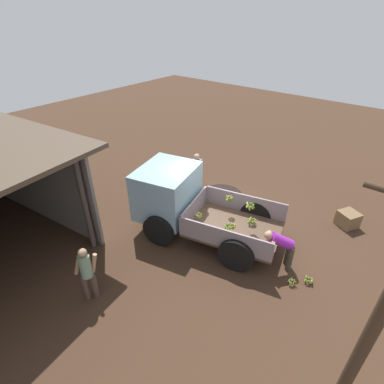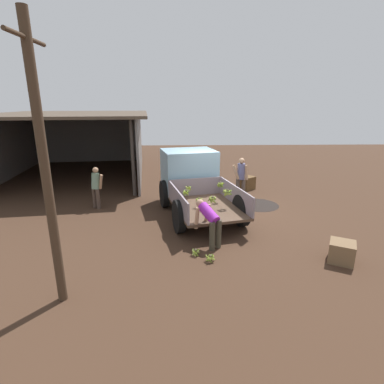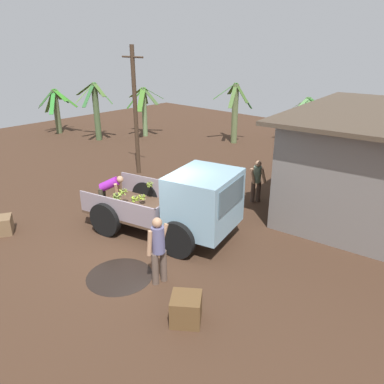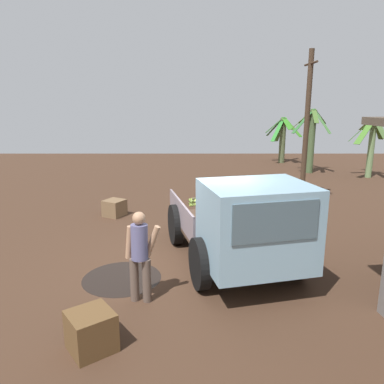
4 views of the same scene
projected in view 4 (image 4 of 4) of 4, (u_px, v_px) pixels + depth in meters
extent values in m
plane|color=#3F2A1D|center=(195.00, 261.00, 8.39)|extent=(36.00, 36.00, 0.00)
cylinder|color=black|center=(122.00, 278.00, 7.59)|extent=(1.59, 1.59, 0.01)
cube|color=#4D3728|center=(219.00, 225.00, 9.21)|extent=(3.05, 2.51, 0.08)
cube|color=gray|center=(255.00, 209.00, 9.34)|extent=(2.61, 0.67, 0.61)
cube|color=gray|center=(181.00, 214.00, 8.91)|extent=(2.61, 0.67, 0.61)
cube|color=gray|center=(238.00, 228.00, 7.89)|extent=(0.50, 1.90, 0.61)
cube|color=#85ACC1|center=(256.00, 225.00, 6.91)|extent=(1.98, 2.22, 1.55)
cube|color=#4C606B|center=(276.00, 222.00, 6.08)|extent=(0.38, 1.49, 0.68)
cylinder|color=black|center=(296.00, 254.00, 7.54)|extent=(1.02, 0.45, 1.00)
cylinder|color=black|center=(200.00, 264.00, 7.09)|extent=(1.02, 0.45, 1.00)
cylinder|color=black|center=(250.00, 219.00, 9.82)|extent=(1.02, 0.45, 1.00)
cylinder|color=black|center=(176.00, 224.00, 9.36)|extent=(1.02, 0.45, 1.00)
sphere|color=#463F2E|center=(248.00, 218.00, 8.23)|extent=(0.08, 0.08, 0.08)
cylinder|color=#8E9E3D|center=(248.00, 220.00, 8.30)|extent=(0.07, 0.16, 0.13)
cylinder|color=olive|center=(245.00, 220.00, 8.28)|extent=(0.14, 0.13, 0.14)
cylinder|color=olive|center=(245.00, 221.00, 8.24)|extent=(0.15, 0.07, 0.14)
cylinder|color=olive|center=(247.00, 221.00, 8.19)|extent=(0.08, 0.16, 0.11)
cylinder|color=olive|center=(249.00, 221.00, 8.21)|extent=(0.12, 0.14, 0.14)
cylinder|color=#9BAE45|center=(250.00, 220.00, 8.26)|extent=(0.16, 0.08, 0.12)
sphere|color=#4C4431|center=(213.00, 200.00, 9.58)|extent=(0.07, 0.07, 0.07)
cylinder|color=olive|center=(212.00, 202.00, 9.65)|extent=(0.10, 0.16, 0.17)
cylinder|color=olive|center=(210.00, 201.00, 9.60)|extent=(0.20, 0.08, 0.11)
cylinder|color=#8EAD3C|center=(211.00, 203.00, 9.55)|extent=(0.15, 0.14, 0.17)
cylinder|color=olive|center=(213.00, 202.00, 9.51)|extent=(0.05, 0.20, 0.11)
cylinder|color=olive|center=(216.00, 202.00, 9.54)|extent=(0.18, 0.15, 0.12)
cylinder|color=olive|center=(215.00, 202.00, 9.62)|extent=(0.17, 0.10, 0.16)
cylinder|color=olive|center=(214.00, 201.00, 9.66)|extent=(0.08, 0.19, 0.15)
sphere|color=#433D2B|center=(194.00, 199.00, 9.20)|extent=(0.09, 0.09, 0.09)
cylinder|color=olive|center=(191.00, 203.00, 9.18)|extent=(0.19, 0.13, 0.18)
cylinder|color=olive|center=(192.00, 202.00, 9.15)|extent=(0.14, 0.20, 0.16)
cylinder|color=#7F9B45|center=(195.00, 202.00, 9.13)|extent=(0.14, 0.21, 0.12)
cylinder|color=#9AAF34|center=(196.00, 202.00, 9.20)|extent=(0.19, 0.10, 0.19)
cylinder|color=#8DA137|center=(196.00, 201.00, 9.25)|extent=(0.20, 0.15, 0.15)
cylinder|color=#94A644|center=(195.00, 201.00, 9.29)|extent=(0.11, 0.21, 0.15)
cylinder|color=olive|center=(192.00, 201.00, 9.28)|extent=(0.13, 0.20, 0.16)
cylinder|color=#83A331|center=(191.00, 202.00, 9.24)|extent=(0.18, 0.10, 0.19)
sphere|color=brown|center=(200.00, 204.00, 8.55)|extent=(0.08, 0.08, 0.08)
cylinder|color=#7BA227|center=(198.00, 206.00, 8.61)|extent=(0.11, 0.15, 0.16)
cylinder|color=#88A628|center=(197.00, 207.00, 8.58)|extent=(0.15, 0.08, 0.16)
cylinder|color=olive|center=(197.00, 206.00, 8.52)|extent=(0.17, 0.13, 0.11)
cylinder|color=olive|center=(200.00, 207.00, 8.50)|extent=(0.04, 0.17, 0.14)
cylinder|color=olive|center=(202.00, 206.00, 8.50)|extent=(0.14, 0.16, 0.12)
cylinder|color=olive|center=(202.00, 207.00, 8.55)|extent=(0.16, 0.08, 0.16)
cylinder|color=olive|center=(201.00, 206.00, 8.60)|extent=(0.14, 0.13, 0.15)
cylinder|color=olive|center=(200.00, 206.00, 8.62)|extent=(0.05, 0.16, 0.14)
sphere|color=brown|center=(245.00, 199.00, 9.22)|extent=(0.08, 0.08, 0.08)
cylinder|color=olive|center=(243.00, 201.00, 9.20)|extent=(0.16, 0.11, 0.12)
cylinder|color=#577517|center=(245.00, 202.00, 9.19)|extent=(0.06, 0.13, 0.16)
cylinder|color=olive|center=(246.00, 202.00, 9.19)|extent=(0.10, 0.14, 0.15)
cylinder|color=olive|center=(248.00, 201.00, 9.20)|extent=(0.17, 0.09, 0.09)
cylinder|color=#97AF40|center=(247.00, 202.00, 9.25)|extent=(0.13, 0.09, 0.16)
cylinder|color=#8DA623|center=(245.00, 200.00, 9.29)|extent=(0.06, 0.17, 0.11)
cylinder|color=#8EB133|center=(244.00, 201.00, 9.27)|extent=(0.09, 0.13, 0.16)
cylinder|color=olive|center=(243.00, 202.00, 9.24)|extent=(0.14, 0.06, 0.15)
sphere|color=brown|center=(229.00, 211.00, 9.19)|extent=(0.07, 0.07, 0.07)
cylinder|color=olive|center=(230.00, 214.00, 9.16)|extent=(0.08, 0.15, 0.16)
cylinder|color=olive|center=(231.00, 214.00, 9.16)|extent=(0.16, 0.13, 0.12)
cylinder|color=olive|center=(231.00, 213.00, 9.23)|extent=(0.16, 0.10, 0.14)
cylinder|color=olive|center=(230.00, 212.00, 9.26)|extent=(0.12, 0.17, 0.11)
cylinder|color=olive|center=(228.00, 213.00, 9.25)|extent=(0.10, 0.15, 0.15)
cylinder|color=#96B126|center=(226.00, 213.00, 9.22)|extent=(0.18, 0.10, 0.11)
cylinder|color=#92AA30|center=(227.00, 214.00, 9.18)|extent=(0.16, 0.10, 0.14)
cylinder|color=#8FA147|center=(228.00, 214.00, 9.15)|extent=(0.10, 0.16, 0.15)
cylinder|color=#402E20|center=(306.00, 130.00, 12.38)|extent=(0.17, 0.17, 5.12)
cylinder|color=#402E20|center=(311.00, 63.00, 11.89)|extent=(1.23, 0.07, 0.07)
cylinder|color=#485D38|center=(311.00, 142.00, 18.53)|extent=(0.33, 0.33, 3.10)
cube|color=#416027|center=(315.00, 116.00, 17.66)|extent=(1.21, 0.40, 0.64)
cube|color=#4D8540|center=(322.00, 121.00, 18.01)|extent=(0.82, 0.89, 1.16)
cube|color=#3A5924|center=(319.00, 116.00, 18.51)|extent=(0.71, 0.90, 0.75)
cube|color=#376025|center=(307.00, 116.00, 18.98)|extent=(1.54, 0.39, 0.79)
cube|color=#608946|center=(302.00, 119.00, 18.49)|extent=(0.67, 1.06, 1.04)
cube|color=#2D602E|center=(303.00, 121.00, 18.05)|extent=(0.70, 1.18, 1.16)
cylinder|color=#6E8B57|center=(371.00, 149.00, 17.40)|extent=(0.28, 0.28, 2.73)
cube|color=#3D572B|center=(380.00, 128.00, 16.68)|extent=(1.06, 0.36, 0.89)
cube|color=#426224|center=(378.00, 129.00, 17.50)|extent=(0.79, 0.86, 1.06)
cube|color=#567236|center=(368.00, 124.00, 17.72)|extent=(1.19, 0.30, 0.65)
cube|color=#2E611C|center=(361.00, 130.00, 17.40)|extent=(0.62, 1.02, 1.14)
cube|color=#407025|center=(366.00, 131.00, 16.80)|extent=(1.07, 1.26, 1.14)
cylinder|color=#525F3B|center=(282.00, 141.00, 21.72)|extent=(0.35, 0.35, 2.57)
cube|color=#31791F|center=(287.00, 123.00, 20.98)|extent=(1.08, 0.47, 0.64)
cube|color=#316E1B|center=(292.00, 127.00, 20.98)|extent=(1.26, 0.95, 1.03)
cube|color=#206021|center=(291.00, 125.00, 21.59)|extent=(0.35, 0.96, 0.93)
cube|color=#3A541E|center=(289.00, 124.00, 21.96)|extent=(1.09, 1.03, 0.80)
cube|color=#50823F|center=(280.00, 130.00, 22.11)|extent=(1.13, 0.35, 1.49)
cube|color=#385F32|center=(275.00, 127.00, 21.85)|extent=(0.84, 0.95, 1.11)
cube|color=#294E22|center=(275.00, 125.00, 21.49)|extent=(0.25, 1.02, 0.89)
cube|color=#2F822E|center=(278.00, 129.00, 21.20)|extent=(0.92, 0.92, 1.31)
cylinder|color=brown|center=(134.00, 280.00, 6.66)|extent=(0.18, 0.18, 0.80)
cylinder|color=brown|center=(147.00, 281.00, 6.62)|extent=(0.18, 0.18, 0.80)
cylinder|color=slate|center=(139.00, 242.00, 6.48)|extent=(0.36, 0.35, 0.64)
sphere|color=tan|center=(139.00, 218.00, 6.40)|extent=(0.23, 0.23, 0.23)
cylinder|color=tan|center=(129.00, 242.00, 6.56)|extent=(0.13, 0.18, 0.60)
cylinder|color=tan|center=(152.00, 241.00, 6.56)|extent=(0.16, 0.31, 0.59)
cylinder|color=#3D382A|center=(214.00, 210.00, 10.98)|extent=(0.21, 0.21, 0.78)
cylinder|color=#3D382A|center=(208.00, 211.00, 10.85)|extent=(0.21, 0.21, 0.78)
cylinder|color=purple|center=(218.00, 195.00, 10.57)|extent=(0.72, 0.63, 0.53)
sphere|color=tan|center=(227.00, 191.00, 10.24)|extent=(0.22, 0.22, 0.22)
cylinder|color=tan|center=(229.00, 202.00, 10.52)|extent=(0.18, 0.19, 0.59)
cylinder|color=tan|center=(219.00, 204.00, 10.27)|extent=(0.22, 0.24, 0.59)
sphere|color=brown|center=(228.00, 215.00, 11.32)|extent=(0.07, 0.07, 0.07)
cylinder|color=olive|center=(226.00, 216.00, 11.37)|extent=(0.16, 0.12, 0.11)
cylinder|color=#889C43|center=(227.00, 217.00, 11.33)|extent=(0.14, 0.07, 0.15)
cylinder|color=olive|center=(228.00, 217.00, 11.27)|extent=(0.10, 0.17, 0.11)
cylinder|color=#8B9E3B|center=(230.00, 217.00, 11.30)|extent=(0.11, 0.12, 0.16)
cylinder|color=olive|center=(230.00, 217.00, 11.33)|extent=(0.16, 0.04, 0.13)
cylinder|color=#9DAD4B|center=(230.00, 217.00, 11.37)|extent=(0.13, 0.12, 0.15)
cylinder|color=#83A92F|center=(228.00, 217.00, 11.38)|extent=(0.06, 0.13, 0.16)
sphere|color=brown|center=(216.00, 212.00, 11.63)|extent=(0.07, 0.07, 0.07)
cylinder|color=olive|center=(215.00, 214.00, 11.63)|extent=(0.15, 0.07, 0.16)
cylinder|color=olive|center=(216.00, 215.00, 11.60)|extent=(0.10, 0.15, 0.16)
cylinder|color=olive|center=(217.00, 214.00, 11.57)|extent=(0.07, 0.19, 0.11)
cylinder|color=olive|center=(218.00, 214.00, 11.61)|extent=(0.15, 0.13, 0.15)
cylinder|color=olive|center=(219.00, 213.00, 11.66)|extent=(0.19, 0.10, 0.10)
cylinder|color=olive|center=(217.00, 213.00, 11.69)|extent=(0.11, 0.15, 0.15)
cylinder|color=#96B138|center=(215.00, 212.00, 11.71)|extent=(0.08, 0.19, 0.10)
cylinder|color=olive|center=(214.00, 213.00, 11.68)|extent=(0.16, 0.12, 0.15)
cube|color=brown|center=(115.00, 208.00, 11.69)|extent=(0.78, 0.78, 0.51)
cube|color=brown|center=(91.00, 331.00, 5.35)|extent=(0.84, 0.84, 0.58)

